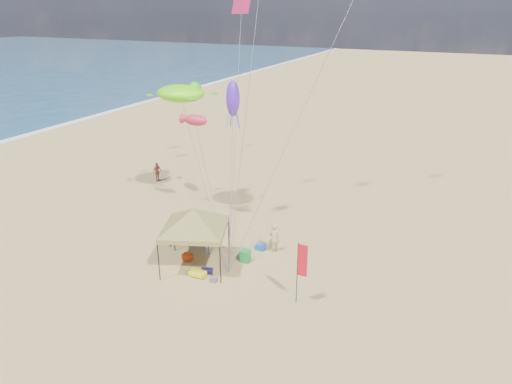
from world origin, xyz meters
TOP-DOWN VIEW (x-y plane):
  - ground at (0.00, 0.00)m, footprint 280.00×280.00m
  - canopy_tent at (-2.51, 0.45)m, footprint 6.21×6.21m
  - feather_flag at (4.00, -0.45)m, footprint 0.51×0.04m
  - cooler_red at (-3.33, 0.79)m, footprint 0.54×0.38m
  - cooler_blue at (-0.02, 3.68)m, footprint 0.54×0.38m
  - bag_navy at (-1.54, -0.02)m, footprint 0.69×0.54m
  - bag_orange at (-4.58, 3.49)m, footprint 0.54×0.69m
  - chair_green at (-0.24, 2.06)m, footprint 0.50×0.50m
  - chair_yellow at (-5.14, 2.56)m, footprint 0.50×0.50m
  - crate_grey at (-0.80, -0.57)m, footprint 0.34×0.30m
  - beach_cart at (-1.85, -0.49)m, footprint 0.90×0.50m
  - person_near_a at (0.75, 3.85)m, footprint 0.79×0.73m
  - person_near_b at (-4.95, 1.97)m, footprint 1.02×1.02m
  - person_near_c at (-2.62, 1.99)m, footprint 1.39×1.03m
  - person_far_a at (-12.77, 10.77)m, footprint 0.50×0.99m
  - turtle_kite at (-7.33, 6.93)m, footprint 3.91×3.44m
  - fish_kite at (-5.50, 5.73)m, footprint 1.82×1.43m
  - squid_kite at (-3.28, 6.59)m, footprint 1.01×1.01m
  - stunt_kite_pink at (-4.71, 10.71)m, footprint 1.19×1.33m

SIDE VIEW (x-z plane):
  - ground at x=0.00m, z-range 0.00..0.00m
  - crate_grey at x=-0.80m, z-range 0.00..0.28m
  - bag_navy at x=-1.54m, z-range 0.00..0.36m
  - bag_orange at x=-4.58m, z-range 0.00..0.36m
  - cooler_red at x=-3.33m, z-range 0.00..0.38m
  - cooler_blue at x=-0.02m, z-range 0.00..0.38m
  - beach_cart at x=-1.85m, z-range 0.08..0.32m
  - chair_green at x=-0.24m, z-range 0.00..0.70m
  - chair_yellow at x=-5.14m, z-range 0.00..0.70m
  - person_far_a at x=-12.77m, z-range 0.00..1.62m
  - person_near_b at x=-4.95m, z-range 0.00..1.67m
  - person_near_a at x=0.75m, z-range 0.00..1.80m
  - person_near_c at x=-2.62m, z-range 0.00..1.91m
  - feather_flag at x=4.00m, z-range 0.55..3.89m
  - canopy_tent at x=-2.51m, z-range 1.36..5.45m
  - fish_kite at x=-5.50m, z-range 6.60..7.32m
  - turtle_kite at x=-7.33m, z-range 7.75..8.86m
  - squid_kite at x=-3.28m, z-range 7.23..9.45m
  - stunt_kite_pink at x=-4.71m, z-range 13.14..14.28m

